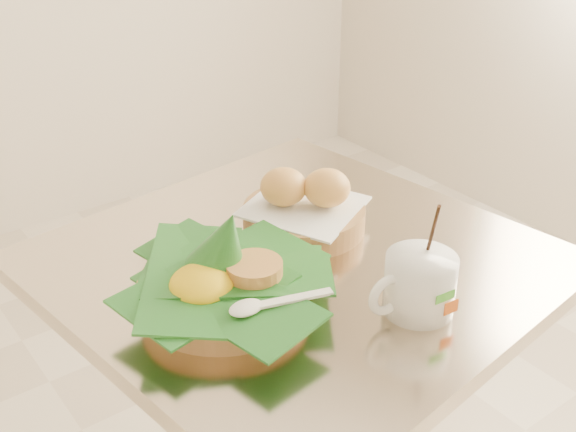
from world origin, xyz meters
TOP-DOWN VIEW (x-y plane):
  - cafe_table at (0.20, 0.05)m, footprint 0.78×0.78m
  - rice_basket at (0.05, 0.01)m, footprint 0.30×0.30m
  - bread_basket at (0.27, 0.12)m, footprint 0.23×0.23m
  - coffee_mug at (0.25, -0.16)m, footprint 0.14×0.10m

SIDE VIEW (x-z plane):
  - cafe_table at x=0.20m, z-range 0.15..0.90m
  - bread_basket at x=0.27m, z-range 0.73..0.84m
  - rice_basket at x=0.05m, z-range 0.71..0.87m
  - coffee_mug at x=0.25m, z-range 0.71..0.88m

